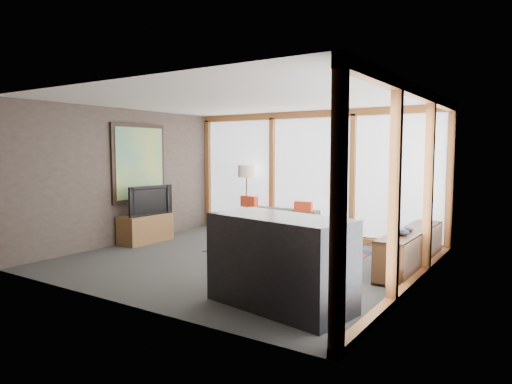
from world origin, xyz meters
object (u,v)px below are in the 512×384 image
Objects in this scene: television at (148,200)px; sofa at (277,224)px; floor_lamp at (247,199)px; bookshelf at (411,250)px; tv_console at (146,228)px; bar_counter at (280,262)px; coffee_table at (256,252)px.

sofa is at bearing -41.38° from television.
floor_lamp is at bearing 166.09° from sofa.
floor_lamp is 4.02m from bookshelf.
television reaches higher than bookshelf.
floor_lamp is 2.27m from tv_console.
floor_lamp is 1.36× the size of tv_console.
bar_counter is at bearing -107.85° from television.
bar_counter is at bearing -107.55° from bookshelf.
sofa is at bearing 41.47° from tv_console.
sofa is 3.09m from bookshelf.
television is (0.07, -0.00, 0.56)m from tv_console.
television reaches higher than tv_console.
bookshelf is at bearing 26.05° from coffee_table.
floor_lamp reaches higher than coffee_table.
coffee_table is 2.78m from television.
tv_console is at bearing 166.62° from bar_counter.
coffee_table is at bearing -69.07° from sofa.
floor_lamp is 4.79m from bar_counter.
television is 4.40m from bar_counter.
floor_lamp is 0.63× the size of bookshelf.
television is at bearing 174.59° from coffee_table.
sofa is 2.15m from coffee_table.
tv_console is (-1.96, -1.73, -0.03)m from sofa.
bar_counter is at bearing -59.78° from sofa.
floor_lamp is at bearing 61.07° from tv_console.
tv_console is (-4.90, -0.79, -0.02)m from bookshelf.
bar_counter reaches higher than tv_console.
floor_lamp is at bearing -21.21° from television.
sofa is 1.02m from floor_lamp.
bookshelf is 2.36× the size of television.
television is at bearing -170.71° from bookshelf.
television is (-1.89, -1.74, 0.53)m from sofa.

